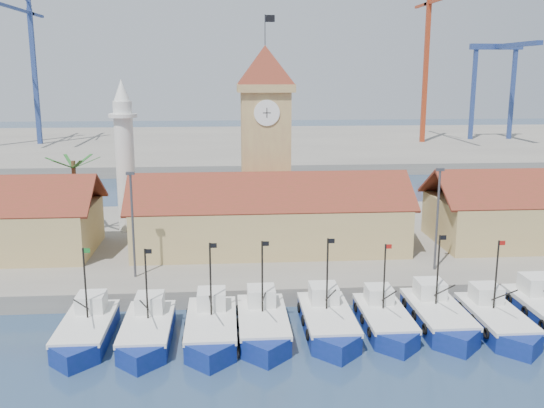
{
  "coord_description": "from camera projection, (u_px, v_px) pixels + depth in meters",
  "views": [
    {
      "loc": [
        -4.14,
        -37.63,
        18.54
      ],
      "look_at": [
        0.1,
        18.0,
        6.32
      ],
      "focal_mm": 40.0,
      "sensor_mm": 36.0,
      "label": 1
    }
  ],
  "objects": [
    {
      "name": "ground",
      "position": [
        291.0,
        352.0,
        40.93
      ],
      "size": [
        400.0,
        400.0,
        0.0
      ],
      "primitive_type": "plane",
      "color": "navy",
      "rests_on": "ground"
    },
    {
      "name": "quay",
      "position": [
        267.0,
        243.0,
        64.14
      ],
      "size": [
        140.0,
        32.0,
        1.5
      ],
      "primitive_type": "cube",
      "color": "gray",
      "rests_on": "ground"
    },
    {
      "name": "terminal",
      "position": [
        243.0,
        145.0,
        147.86
      ],
      "size": [
        240.0,
        80.0,
        2.0
      ],
      "primitive_type": "cube",
      "color": "gray",
      "rests_on": "ground"
    },
    {
      "name": "boat_0",
      "position": [
        86.0,
        333.0,
        42.25
      ],
      "size": [
        3.38,
        9.25,
        7.0
      ],
      "color": "navy",
      "rests_on": "ground"
    },
    {
      "name": "boat_1",
      "position": [
        147.0,
        333.0,
        42.17
      ],
      "size": [
        3.36,
        9.2,
        6.96
      ],
      "color": "navy",
      "rests_on": "ground"
    },
    {
      "name": "boat_2",
      "position": [
        211.0,
        330.0,
        42.56
      ],
      "size": [
        3.51,
        9.61,
        7.28
      ],
      "color": "navy",
      "rests_on": "ground"
    },
    {
      "name": "boat_3",
      "position": [
        263.0,
        326.0,
        43.2
      ],
      "size": [
        3.48,
        9.54,
        7.22
      ],
      "color": "navy",
      "rests_on": "ground"
    },
    {
      "name": "boat_4",
      "position": [
        328.0,
        324.0,
        43.66
      ],
      "size": [
        3.52,
        9.63,
        7.29
      ],
      "color": "navy",
      "rests_on": "ground"
    },
    {
      "name": "boat_5",
      "position": [
        385.0,
        322.0,
        44.11
      ],
      "size": [
        3.24,
        8.88,
        6.72
      ],
      "color": "navy",
      "rests_on": "ground"
    },
    {
      "name": "boat_6",
      "position": [
        439.0,
        318.0,
        44.61
      ],
      "size": [
        3.51,
        9.61,
        7.27
      ],
      "color": "navy",
      "rests_on": "ground"
    },
    {
      "name": "boat_7",
      "position": [
        498.0,
        323.0,
        43.91
      ],
      "size": [
        3.41,
        9.33,
        7.06
      ],
      "color": "navy",
      "rests_on": "ground"
    },
    {
      "name": "hall_center",
      "position": [
        269.0,
        223.0,
        59.56
      ],
      "size": [
        27.04,
        10.13,
        7.61
      ],
      "color": "tan",
      "rests_on": "quay"
    },
    {
      "name": "clock_tower",
      "position": [
        265.0,
        136.0,
        63.69
      ],
      "size": [
        5.8,
        5.8,
        22.7
      ],
      "color": "tan",
      "rests_on": "quay"
    },
    {
      "name": "minaret",
      "position": [
        125.0,
        156.0,
        65.01
      ],
      "size": [
        3.0,
        3.0,
        16.3
      ],
      "color": "silver",
      "rests_on": "quay"
    },
    {
      "name": "palm_tree",
      "position": [
        75.0,
        192.0,
        63.43
      ],
      "size": [
        5.6,
        5.03,
        8.39
      ],
      "color": "brown",
      "rests_on": "quay"
    },
    {
      "name": "lamp_posts",
      "position": [
        282.0,
        217.0,
        51.27
      ],
      "size": [
        80.7,
        0.25,
        9.03
      ],
      "color": "#3F3F44",
      "rests_on": "quay"
    },
    {
      "name": "crane_blue_near",
      "position": [
        31.0,
        53.0,
        136.3
      ],
      "size": [
        1.0,
        32.12,
        37.47
      ],
      "color": "navy",
      "rests_on": "terminal"
    },
    {
      "name": "crane_red_right",
      "position": [
        430.0,
        46.0,
        139.35
      ],
      "size": [
        1.0,
        35.32,
        40.01
      ],
      "color": "#A9381A",
      "rests_on": "terminal"
    },
    {
      "name": "gantry",
      "position": [
        501.0,
        65.0,
        145.13
      ],
      "size": [
        13.0,
        22.0,
        23.2
      ],
      "color": "navy",
      "rests_on": "terminal"
    }
  ]
}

